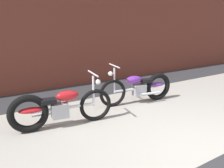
# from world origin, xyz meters

# --- Properties ---
(ground_plane) EXTENTS (80.00, 80.00, 0.00)m
(ground_plane) POSITION_xyz_m (0.00, 0.00, 0.00)
(ground_plane) COLOR #2D2D30
(sidewalk_slab) EXTENTS (36.00, 3.50, 0.01)m
(sidewalk_slab) POSITION_xyz_m (0.00, 1.75, 0.00)
(sidewalk_slab) COLOR #9E998E
(sidewalk_slab) RESTS_ON ground
(motorcycle_red) EXTENTS (2.00, 0.64, 1.03)m
(motorcycle_red) POSITION_xyz_m (-1.73, 2.26, 0.40)
(motorcycle_red) COLOR black
(motorcycle_red) RESTS_ON ground
(motorcycle_purple) EXTENTS (2.00, 0.65, 1.03)m
(motorcycle_purple) POSITION_xyz_m (0.61, 2.54, 0.40)
(motorcycle_purple) COLOR black
(motorcycle_purple) RESTS_ON ground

